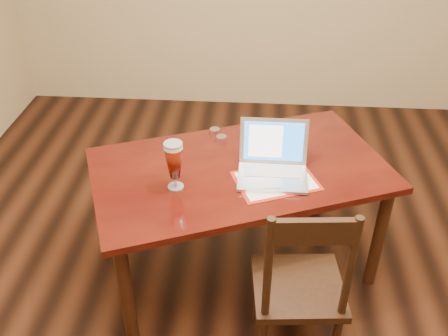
{
  "coord_description": "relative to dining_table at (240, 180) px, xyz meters",
  "views": [
    {
      "loc": [
        0.01,
        -1.96,
        2.27
      ],
      "look_at": [
        -0.15,
        0.17,
        0.8
      ],
      "focal_mm": 40.0,
      "sensor_mm": 36.0,
      "label": 1
    }
  ],
  "objects": [
    {
      "name": "ground",
      "position": [
        0.07,
        -0.27,
        -0.66
      ],
      "size": [
        5.0,
        5.0,
        0.0
      ],
      "primitive_type": "plane",
      "color": "black",
      "rests_on": "ground"
    },
    {
      "name": "dining_chair",
      "position": [
        0.32,
        -0.59,
        -0.19
      ],
      "size": [
        0.46,
        0.44,
        1.01
      ],
      "rotation": [
        0.0,
        0.0,
        0.09
      ],
      "color": "black",
      "rests_on": "ground"
    },
    {
      "name": "dining_table",
      "position": [
        0.0,
        0.0,
        0.0
      ],
      "size": [
        1.79,
        1.41,
        1.0
      ],
      "rotation": [
        0.0,
        0.0,
        0.38
      ],
      "color": "#461109",
      "rests_on": "ground"
    }
  ]
}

